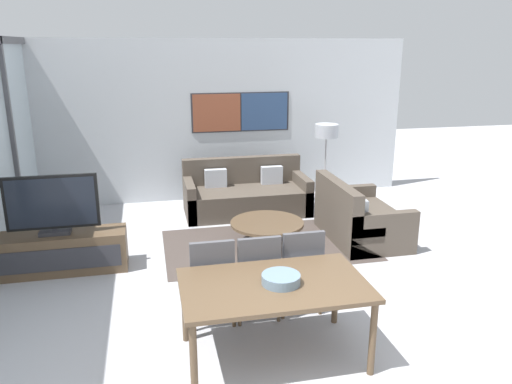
{
  "coord_description": "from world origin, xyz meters",
  "views": [
    {
      "loc": [
        -1.17,
        -3.09,
        2.68
      ],
      "look_at": [
        0.1,
        2.65,
        0.95
      ],
      "focal_mm": 35.0,
      "sensor_mm": 36.0,
      "label": 1
    }
  ],
  "objects": [
    {
      "name": "fruit_bowl",
      "position": [
        -0.12,
        0.65,
        0.77
      ],
      "size": [
        0.33,
        0.33,
        0.08
      ],
      "color": "slate",
      "rests_on": "dining_table"
    },
    {
      "name": "coffee_table",
      "position": [
        0.38,
        3.2,
        0.26
      ],
      "size": [
        1.01,
        1.01,
        0.34
      ],
      "color": "brown",
      "rests_on": "ground_plane"
    },
    {
      "name": "dining_chair_right",
      "position": [
        0.28,
        1.39,
        0.51
      ],
      "size": [
        0.46,
        0.46,
        0.92
      ],
      "color": "#4C4C51",
      "rests_on": "ground_plane"
    },
    {
      "name": "dining_chair_centre",
      "position": [
        -0.18,
        1.35,
        0.51
      ],
      "size": [
        0.46,
        0.46,
        0.92
      ],
      "color": "#4C4C51",
      "rests_on": "ground_plane"
    },
    {
      "name": "floor_lamp",
      "position": [
        1.74,
        4.66,
        1.23
      ],
      "size": [
        0.38,
        0.38,
        1.43
      ],
      "color": "#2D2D33",
      "rests_on": "ground_plane"
    },
    {
      "name": "sofa_main",
      "position": [
        0.38,
        4.72,
        0.28
      ],
      "size": [
        2.02,
        0.95,
        0.87
      ],
      "color": "#51473D",
      "rests_on": "ground_plane"
    },
    {
      "name": "wall_back",
      "position": [
        0.02,
        5.62,
        1.4
      ],
      "size": [
        7.0,
        0.09,
        2.8
      ],
      "color": "silver",
      "rests_on": "ground_plane"
    },
    {
      "name": "sofa_side",
      "position": [
        1.69,
        3.16,
        0.28
      ],
      "size": [
        0.95,
        1.44,
        0.87
      ],
      "rotation": [
        0.0,
        0.0,
        1.57
      ],
      "color": "#51473D",
      "rests_on": "ground_plane"
    },
    {
      "name": "dining_chair_left",
      "position": [
        -0.63,
        1.35,
        0.51
      ],
      "size": [
        0.46,
        0.46,
        0.92
      ],
      "color": "#4C4C51",
      "rests_on": "ground_plane"
    },
    {
      "name": "television",
      "position": [
        -2.32,
        2.94,
        0.85
      ],
      "size": [
        1.07,
        0.2,
        0.73
      ],
      "color": "#2D2D33",
      "rests_on": "tv_console"
    },
    {
      "name": "tv_console",
      "position": [
        -2.32,
        2.94,
        0.25
      ],
      "size": [
        1.64,
        0.47,
        0.49
      ],
      "color": "brown",
      "rests_on": "ground_plane"
    },
    {
      "name": "dining_table",
      "position": [
        -0.18,
        0.67,
        0.65
      ],
      "size": [
        1.61,
        0.97,
        0.72
      ],
      "color": "brown",
      "rests_on": "ground_plane"
    },
    {
      "name": "area_rug",
      "position": [
        0.38,
        3.2,
        0.0
      ],
      "size": [
        2.83,
        1.72,
        0.01
      ],
      "color": "#473D38",
      "rests_on": "ground_plane"
    }
  ]
}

